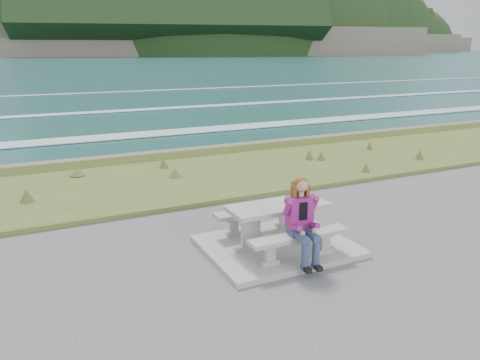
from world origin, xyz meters
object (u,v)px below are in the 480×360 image
(picnic_table, at_px, (278,213))
(bench_seaward, at_px, (259,214))
(bench_landward, at_px, (298,240))
(seated_woman, at_px, (304,232))

(picnic_table, xyz_separation_m, bench_seaward, (0.00, 0.70, -0.23))
(bench_landward, relative_size, seated_woman, 1.26)
(bench_landward, bearing_deg, seated_woman, -88.42)
(picnic_table, height_order, bench_seaward, picnic_table)
(bench_seaward, bearing_deg, picnic_table, -90.00)
(picnic_table, relative_size, seated_woman, 1.26)
(bench_seaward, bearing_deg, bench_landward, -90.00)
(bench_seaward, relative_size, seated_woman, 1.26)
(bench_seaward, bearing_deg, seated_woman, -89.86)
(bench_landward, relative_size, bench_seaward, 1.00)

